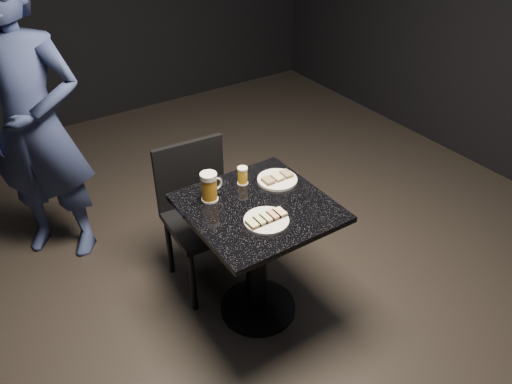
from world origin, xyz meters
TOP-DOWN VIEW (x-y plane):
  - floor at (0.00, 0.00)m, footprint 6.00×6.00m
  - plate_large at (-0.04, -0.13)m, footprint 0.22×0.22m
  - plate_small at (0.21, 0.13)m, footprint 0.22×0.22m
  - patron at (-0.77, 1.22)m, footprint 0.78×0.75m
  - table at (0.00, 0.00)m, footprint 0.70×0.70m
  - beer_mug at (-0.18, 0.18)m, footprint 0.13×0.09m
  - beer_tumbler at (0.04, 0.22)m, footprint 0.06×0.06m
  - chair at (-0.11, 0.45)m, footprint 0.45×0.45m
  - canapes_on_plate_large at (-0.04, -0.13)m, footprint 0.20×0.07m
  - canapes_on_plate_small at (0.21, 0.13)m, footprint 0.17×0.07m

SIDE VIEW (x-z plane):
  - floor at x=0.00m, z-range 0.00..0.00m
  - chair at x=-0.11m, z-range 0.06..0.94m
  - table at x=0.00m, z-range 0.13..0.88m
  - plate_large at x=-0.04m, z-range 0.75..0.76m
  - plate_small at x=0.21m, z-range 0.75..0.76m
  - canapes_on_plate_large at x=-0.04m, z-range 0.76..0.78m
  - canapes_on_plate_small at x=0.21m, z-range 0.76..0.78m
  - beer_tumbler at x=0.04m, z-range 0.75..0.85m
  - beer_mug at x=-0.18m, z-range 0.75..0.91m
  - patron at x=-0.77m, z-range 0.00..1.80m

